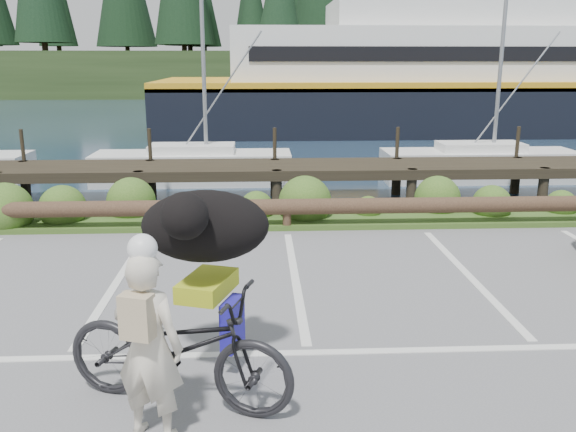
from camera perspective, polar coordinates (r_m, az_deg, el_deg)
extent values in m
plane|color=#5E5E61|center=(7.24, 1.62, -11.25)|extent=(72.00, 72.00, 0.00)
plane|color=#1A2B3F|center=(54.68, -2.24, 9.93)|extent=(160.00, 160.00, 0.00)
cube|color=#3D5B21|center=(12.22, -0.26, -0.18)|extent=(34.00, 1.60, 0.10)
imported|color=black|center=(5.81, -10.28, -11.89)|extent=(2.37, 1.45, 1.18)
imported|color=beige|center=(5.29, -12.92, -11.84)|extent=(0.70, 0.57, 1.67)
ellipsoid|color=black|center=(6.08, -7.74, -0.96)|extent=(0.99, 1.39, 0.73)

